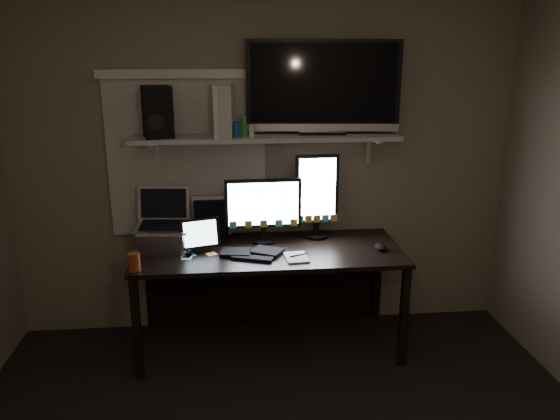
{
  "coord_description": "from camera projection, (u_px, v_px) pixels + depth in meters",
  "views": [
    {
      "loc": [
        -0.26,
        -2.06,
        2.02
      ],
      "look_at": [
        0.06,
        1.25,
        1.06
      ],
      "focal_mm": 35.0,
      "sensor_mm": 36.0,
      "label": 1
    }
  ],
  "objects": [
    {
      "name": "back_wall",
      "position": [
        265.0,
        163.0,
        3.92
      ],
      "size": [
        3.6,
        0.0,
        3.6
      ],
      "primitive_type": "plane",
      "rotation": [
        1.57,
        0.0,
        0.0
      ],
      "color": "#756954",
      "rests_on": "floor"
    },
    {
      "name": "window_blinds",
      "position": [
        187.0,
        158.0,
        3.85
      ],
      "size": [
        1.1,
        0.02,
        1.1
      ],
      "primitive_type": "cube",
      "color": "beige",
      "rests_on": "back_wall"
    },
    {
      "name": "desk",
      "position": [
        268.0,
        267.0,
        3.88
      ],
      "size": [
        1.8,
        0.75,
        0.73
      ],
      "color": "black",
      "rests_on": "floor"
    },
    {
      "name": "wall_shelf",
      "position": [
        266.0,
        137.0,
        3.7
      ],
      "size": [
        1.8,
        0.35,
        0.03
      ],
      "primitive_type": "cube",
      "color": "#A7A7A2",
      "rests_on": "back_wall"
    },
    {
      "name": "monitor_landscape",
      "position": [
        263.0,
        210.0,
        3.79
      ],
      "size": [
        0.53,
        0.07,
        0.47
      ],
      "primitive_type": "cube",
      "rotation": [
        0.0,
        0.0,
        0.03
      ],
      "color": "black",
      "rests_on": "desk"
    },
    {
      "name": "monitor_portrait",
      "position": [
        317.0,
        196.0,
        3.87
      ],
      "size": [
        0.31,
        0.07,
        0.62
      ],
      "primitive_type": "cube",
      "rotation": [
        0.0,
        0.0,
        0.04
      ],
      "color": "black",
      "rests_on": "desk"
    },
    {
      "name": "keyboard",
      "position": [
        252.0,
        252.0,
        3.62
      ],
      "size": [
        0.44,
        0.29,
        0.03
      ],
      "primitive_type": "cube",
      "rotation": [
        0.0,
        0.0,
        -0.34
      ],
      "color": "black",
      "rests_on": "desk"
    },
    {
      "name": "mouse",
      "position": [
        381.0,
        247.0,
        3.7
      ],
      "size": [
        0.07,
        0.11,
        0.04
      ],
      "primitive_type": "ellipsoid",
      "rotation": [
        0.0,
        0.0,
        0.0
      ],
      "color": "black",
      "rests_on": "desk"
    },
    {
      "name": "notepad",
      "position": [
        296.0,
        257.0,
        3.55
      ],
      "size": [
        0.16,
        0.21,
        0.01
      ],
      "primitive_type": "cube",
      "rotation": [
        0.0,
        0.0,
        0.07
      ],
      "color": "beige",
      "rests_on": "desk"
    },
    {
      "name": "tablet",
      "position": [
        201.0,
        235.0,
        3.64
      ],
      "size": [
        0.29,
        0.18,
        0.23
      ],
      "primitive_type": "cube",
      "rotation": [
        0.0,
        0.0,
        0.28
      ],
      "color": "black",
      "rests_on": "desk"
    },
    {
      "name": "file_sorter",
      "position": [
        211.0,
        217.0,
        3.91
      ],
      "size": [
        0.24,
        0.11,
        0.31
      ],
      "primitive_type": "cube",
      "rotation": [
        0.0,
        0.0,
        0.02
      ],
      "color": "black",
      "rests_on": "desk"
    },
    {
      "name": "laptop",
      "position": [
        162.0,
        221.0,
        3.66
      ],
      "size": [
        0.38,
        0.32,
        0.4
      ],
      "primitive_type": "cube",
      "rotation": [
        0.0,
        0.0,
        -0.09
      ],
      "color": "silver",
      "rests_on": "desk"
    },
    {
      "name": "cup",
      "position": [
        134.0,
        262.0,
        3.34
      ],
      "size": [
        0.1,
        0.1,
        0.11
      ],
      "primitive_type": "cylinder",
      "rotation": [
        0.0,
        0.0,
        0.29
      ],
      "color": "maroon",
      "rests_on": "desk"
    },
    {
      "name": "sticky_notes",
      "position": [
        194.0,
        255.0,
        3.61
      ],
      "size": [
        0.32,
        0.27,
        0.0
      ],
      "primitive_type": null,
      "rotation": [
        0.0,
        0.0,
        -0.26
      ],
      "color": "gold",
      "rests_on": "desk"
    },
    {
      "name": "tv",
      "position": [
        323.0,
        87.0,
        3.68
      ],
      "size": [
        1.05,
        0.29,
        0.62
      ],
      "primitive_type": "cube",
      "rotation": [
        0.0,
        0.0,
        -0.1
      ],
      "color": "black",
      "rests_on": "wall_shelf"
    },
    {
      "name": "game_console",
      "position": [
        225.0,
        111.0,
        3.6
      ],
      "size": [
        0.14,
        0.29,
        0.34
      ],
      "primitive_type": "cube",
      "rotation": [
        0.0,
        0.0,
        -0.21
      ],
      "color": "beige",
      "rests_on": "wall_shelf"
    },
    {
      "name": "speaker",
      "position": [
        157.0,
        112.0,
        3.56
      ],
      "size": [
        0.23,
        0.26,
        0.33
      ],
      "primitive_type": "cube",
      "rotation": [
        0.0,
        0.0,
        0.23
      ],
      "color": "black",
      "rests_on": "wall_shelf"
    },
    {
      "name": "bottles",
      "position": [
        240.0,
        126.0,
        3.59
      ],
      "size": [
        0.24,
        0.09,
        0.15
      ],
      "primitive_type": null,
      "rotation": [
        0.0,
        0.0,
        0.15
      ],
      "color": "#A50F0C",
      "rests_on": "wall_shelf"
    }
  ]
}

